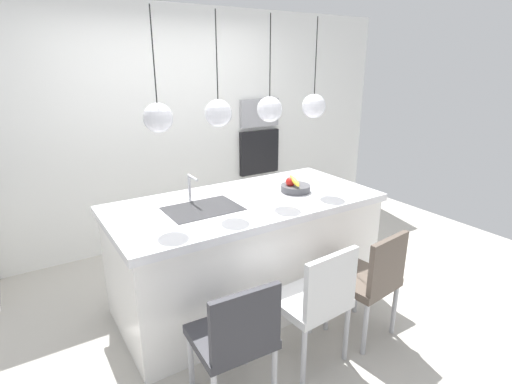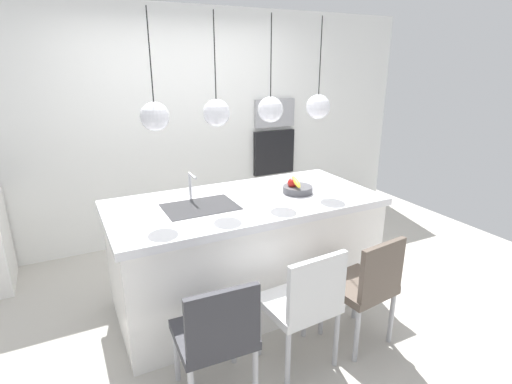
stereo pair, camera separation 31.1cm
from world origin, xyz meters
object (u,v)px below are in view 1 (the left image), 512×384
Objects in this scene: fruit_bowl at (295,187)px; oven at (259,152)px; chair_near at (236,336)px; chair_middle at (316,298)px; microwave at (259,113)px; chair_far at (370,278)px.

oven is at bearing 67.18° from fruit_bowl.
oven reaches higher than chair_near.
oven is at bearing 65.03° from chair_middle.
fruit_bowl is 0.47× the size of microwave.
oven is (0.68, 1.63, -0.08)m from fruit_bowl.
fruit_bowl is at bearing -112.82° from oven.
chair_far is at bearing -104.15° from microwave.
chair_near is 0.97× the size of chair_far.
chair_far is at bearing -86.11° from fruit_bowl.
chair_near is (-1.09, -0.86, -0.51)m from fruit_bowl.
chair_far is (1.15, 0.00, 0.02)m from chair_near.
microwave reaches higher than chair_far.
chair_far is (0.53, 0.00, -0.02)m from chair_middle.
oven is 2.77m from chair_middle.
chair_middle is at bearing -179.84° from chair_far.
chair_near is at bearing -141.85° from fruit_bowl.
fruit_bowl is 1.81m from microwave.
chair_middle reaches higher than chair_far.
chair_middle is at bearing -118.84° from fruit_bowl.
microwave is at bearing 54.42° from chair_near.
fruit_bowl reaches higher than chair_far.
oven reaches higher than chair_far.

